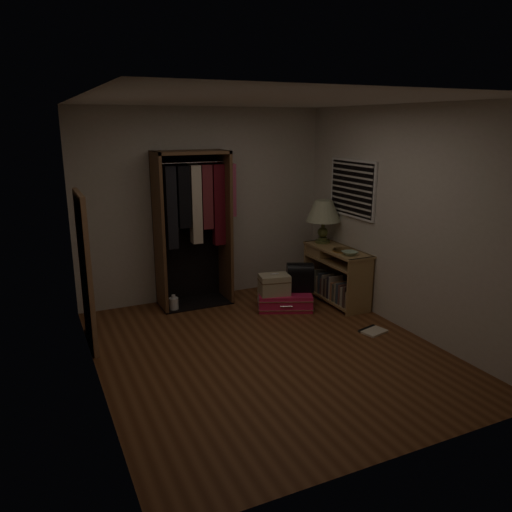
% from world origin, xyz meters
% --- Properties ---
extents(ground, '(4.00, 4.00, 0.00)m').
position_xyz_m(ground, '(0.00, 0.00, 0.00)').
color(ground, brown).
rests_on(ground, ground).
extents(room_walls, '(3.52, 4.02, 2.60)m').
position_xyz_m(room_walls, '(0.08, 0.04, 1.50)').
color(room_walls, beige).
rests_on(room_walls, ground).
extents(console_bookshelf, '(0.42, 1.12, 0.75)m').
position_xyz_m(console_bookshelf, '(1.54, 1.05, 0.39)').
color(console_bookshelf, '#A07D4D').
rests_on(console_bookshelf, ground).
extents(open_wardrobe, '(1.07, 0.50, 2.05)m').
position_xyz_m(open_wardrobe, '(-0.22, 1.77, 1.22)').
color(open_wardrobe, brown).
rests_on(open_wardrobe, ground).
extents(floor_mirror, '(0.06, 0.80, 1.70)m').
position_xyz_m(floor_mirror, '(-1.70, 1.00, 0.85)').
color(floor_mirror, '#9D704C').
rests_on(floor_mirror, ground).
extents(pink_suitcase, '(0.86, 0.76, 0.22)m').
position_xyz_m(pink_suitcase, '(0.78, 1.08, 0.11)').
color(pink_suitcase, '#DC1A4E').
rests_on(pink_suitcase, ground).
extents(train_case, '(0.44, 0.34, 0.28)m').
position_xyz_m(train_case, '(0.62, 1.06, 0.35)').
color(train_case, tan).
rests_on(train_case, pink_suitcase).
extents(black_bag, '(0.41, 0.35, 0.38)m').
position_xyz_m(black_bag, '(1.00, 1.06, 0.41)').
color(black_bag, black).
rests_on(black_bag, pink_suitcase).
extents(table_lamp, '(0.49, 0.49, 0.60)m').
position_xyz_m(table_lamp, '(1.54, 1.39, 1.19)').
color(table_lamp, '#444E26').
rests_on(table_lamp, console_bookshelf).
extents(brass_tray, '(0.36, 0.36, 0.02)m').
position_xyz_m(brass_tray, '(1.54, 0.87, 0.76)').
color(brass_tray, '#A27A3E').
rests_on(brass_tray, console_bookshelf).
extents(ceramic_bowl, '(0.20, 0.20, 0.05)m').
position_xyz_m(ceramic_bowl, '(1.49, 0.66, 0.77)').
color(ceramic_bowl, '#97B395').
rests_on(ceramic_bowl, console_bookshelf).
extents(white_jug, '(0.14, 0.14, 0.22)m').
position_xyz_m(white_jug, '(-0.59, 1.60, 0.09)').
color(white_jug, white).
rests_on(white_jug, ground).
extents(floor_book, '(0.33, 0.29, 0.03)m').
position_xyz_m(floor_book, '(1.35, -0.06, 0.01)').
color(floor_book, beige).
rests_on(floor_book, ground).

